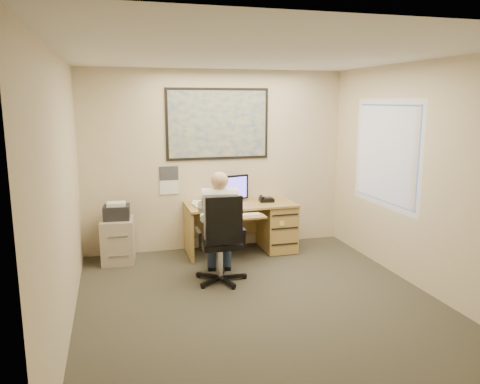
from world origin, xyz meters
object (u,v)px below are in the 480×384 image
object	(u,v)px
desk	(261,222)
office_chair	(221,257)
filing_cabinet	(118,236)
person	(220,227)

from	to	relation	value
desk	office_chair	size ratio (longest dim) A/B	1.41
desk	filing_cabinet	world-z (taller)	desk
office_chair	person	xyz separation A→B (m)	(-0.00, 0.08, 0.36)
office_chair	filing_cabinet	bearing A→B (deg)	138.37
filing_cabinet	person	xyz separation A→B (m)	(1.23, -1.07, 0.33)
office_chair	person	size ratio (longest dim) A/B	0.82
filing_cabinet	office_chair	world-z (taller)	office_chair
desk	filing_cabinet	size ratio (longest dim) A/B	1.86
desk	filing_cabinet	xyz separation A→B (m)	(-2.11, 0.03, -0.08)
desk	person	distance (m)	1.39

